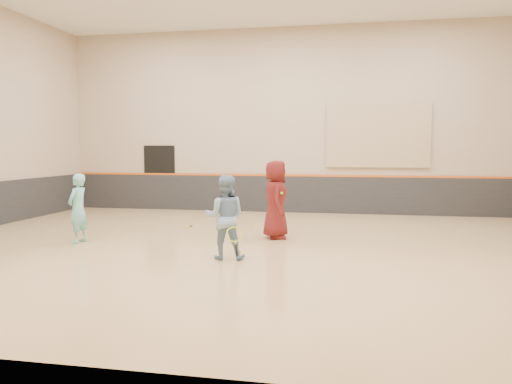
% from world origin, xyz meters
% --- Properties ---
extents(room, '(15.04, 12.04, 6.22)m').
position_xyz_m(room, '(0.00, 0.00, 0.81)').
color(room, tan).
rests_on(room, ground).
extents(wainscot_back, '(14.90, 0.04, 1.20)m').
position_xyz_m(wainscot_back, '(0.00, 5.97, 0.60)').
color(wainscot_back, '#232326').
rests_on(wainscot_back, floor).
extents(accent_stripe, '(14.90, 0.03, 0.06)m').
position_xyz_m(accent_stripe, '(0.00, 5.96, 1.22)').
color(accent_stripe, '#D85914').
rests_on(accent_stripe, wall_back).
extents(acoustic_panel, '(3.20, 0.08, 2.00)m').
position_xyz_m(acoustic_panel, '(2.80, 5.95, 2.50)').
color(acoustic_panel, tan).
rests_on(acoustic_panel, wall_back).
extents(doorway, '(1.10, 0.05, 2.20)m').
position_xyz_m(doorway, '(-4.50, 5.98, 1.10)').
color(doorway, black).
rests_on(doorway, floor).
extents(girl, '(0.40, 0.58, 1.54)m').
position_xyz_m(girl, '(-3.94, -0.22, 0.77)').
color(girl, '#76CDCB').
rests_on(girl, floor).
extents(instructor, '(0.85, 0.70, 1.60)m').
position_xyz_m(instructor, '(-0.34, -1.16, 0.80)').
color(instructor, '#7D9FC1').
rests_on(instructor, floor).
extents(young_man, '(0.75, 0.99, 1.82)m').
position_xyz_m(young_man, '(0.28, 1.19, 0.91)').
color(young_man, maroon).
rests_on(young_man, floor).
extents(held_racket, '(0.42, 0.42, 0.60)m').
position_xyz_m(held_racket, '(-0.08, -1.48, 0.53)').
color(held_racket, '#CDDD30').
rests_on(held_racket, instructor).
extents(spare_racket, '(0.62, 0.62, 0.15)m').
position_xyz_m(spare_racket, '(-2.28, 2.34, 0.08)').
color(spare_racket, '#C6D12D').
rests_on(spare_racket, floor).
extents(ball_under_racket, '(0.07, 0.07, 0.07)m').
position_xyz_m(ball_under_racket, '(-0.18, -0.64, 0.03)').
color(ball_under_racket, yellow).
rests_on(ball_under_racket, floor).
extents(ball_in_hand, '(0.07, 0.07, 0.07)m').
position_xyz_m(ball_in_hand, '(0.45, 0.98, 1.08)').
color(ball_in_hand, '#BCD932').
rests_on(ball_in_hand, young_man).
extents(ball_beside_spare, '(0.07, 0.07, 0.07)m').
position_xyz_m(ball_beside_spare, '(-0.62, 2.82, 0.03)').
color(ball_beside_spare, gold).
rests_on(ball_beside_spare, floor).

